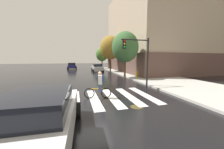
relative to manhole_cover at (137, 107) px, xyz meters
The scene contains 14 objects.
ground_plane 2.93m from the manhole_cover, 138.59° to the left, with size 120.00×120.00×0.00m, color black.
sidewalk 6.83m from the manhole_cover, 16.51° to the left, with size 6.50×50.00×0.15m, color #B2AFA8.
crosswalk_stripes 3.18m from the manhole_cover, 142.34° to the left, with size 8.63×4.15×0.01m.
manhole_cover is the anchor object (origin of this frame).
sedan_near 4.51m from the manhole_cover, 154.21° to the right, with size 2.36×4.70×1.59m.
sedan_mid 18.55m from the manhole_cover, 87.13° to the left, with size 2.06×4.28×1.47m.
sedan_far 25.50m from the manhole_cover, 98.85° to the left, with size 2.09×4.37×1.50m.
cyclist 2.68m from the manhole_cover, 128.18° to the left, with size 1.69×0.41×1.69m.
traffic_light_near 5.38m from the manhole_cover, 61.89° to the left, with size 2.47×0.28×4.20m.
fire_hydrant 9.66m from the manhole_cover, 63.54° to the left, with size 0.33×0.22×0.78m.
street_tree_near 10.01m from the manhole_cover, 72.52° to the left, with size 3.19×3.19×5.68m.
street_tree_mid 17.59m from the manhole_cover, 79.72° to the left, with size 3.66×3.66×6.51m.
street_tree_far 24.74m from the manhole_cover, 82.96° to the left, with size 2.87×2.87×5.11m.
corner_building 23.27m from the manhole_cover, 48.47° to the left, with size 19.88×18.15×14.65m.
Camera 1 is at (-0.73, -7.70, 2.50)m, focal length 20.46 mm.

